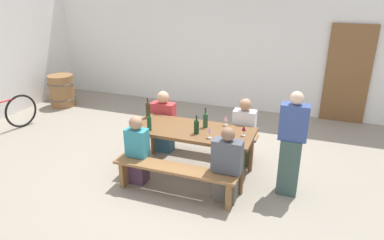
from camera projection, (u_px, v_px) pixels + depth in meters
name	position (u px, v px, depth m)	size (l,w,h in m)	color
ground_plane	(192.00, 171.00, 5.67)	(24.00, 24.00, 0.00)	gray
back_wall	(243.00, 42.00, 8.06)	(14.00, 0.20, 3.20)	white
wooden_door	(348.00, 75.00, 7.39)	(0.90, 0.06, 2.10)	brown
tasting_table	(192.00, 134.00, 5.43)	(1.92, 0.83, 0.75)	brown
bench_near	(174.00, 173.00, 4.92)	(1.82, 0.30, 0.45)	olive
bench_far	(206.00, 135.00, 6.17)	(1.82, 0.30, 0.45)	olive
wine_bottle_0	(149.00, 123.00, 5.31)	(0.07, 0.07, 0.32)	#194723
wine_bottle_1	(148.00, 110.00, 5.83)	(0.08, 0.08, 0.33)	#332814
wine_bottle_2	(205.00, 120.00, 5.43)	(0.08, 0.08, 0.31)	#234C2D
wine_bottle_3	(196.00, 127.00, 5.20)	(0.08, 0.08, 0.29)	#143319
wine_glass_0	(244.00, 128.00, 5.12)	(0.06, 0.06, 0.17)	silver
wine_glass_1	(210.00, 130.00, 5.04)	(0.07, 0.07, 0.18)	silver
wine_glass_2	(227.00, 136.00, 4.84)	(0.07, 0.07, 0.17)	silver
wine_glass_3	(225.00, 118.00, 5.50)	(0.07, 0.07, 0.17)	silver
seated_guest_near_0	(138.00, 151.00, 5.21)	(0.32, 0.24, 1.08)	#4A3144
seated_guest_near_1	(227.00, 167.00, 4.76)	(0.41, 0.24, 1.10)	#58564E
seated_guest_far_0	(164.00, 123.00, 6.21)	(0.42, 0.24, 1.12)	#2B5771
seated_guest_far_1	(244.00, 134.00, 5.74)	(0.36, 0.24, 1.15)	#3B5233
standing_host	(291.00, 146.00, 4.85)	(0.38, 0.24, 1.54)	#3B544E
wine_barrel	(62.00, 90.00, 8.62)	(0.64, 0.64, 0.77)	olive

